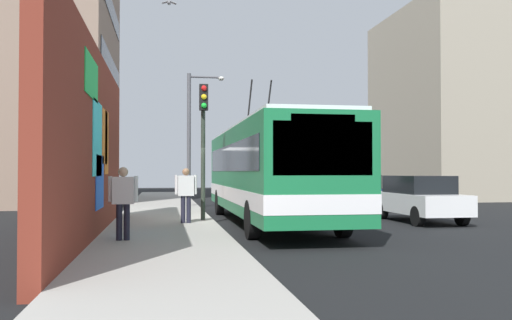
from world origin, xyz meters
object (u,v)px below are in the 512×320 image
object	(u,v)px
parked_car_navy	(354,191)
traffic_light	(203,129)
parked_car_white	(419,198)
street_lamp	(193,129)
city_bus	(268,170)
pedestrian_near_wall	(123,197)
pedestrian_at_curb	(186,191)

from	to	relation	value
parked_car_navy	traffic_light	distance (m)	9.88
parked_car_white	street_lamp	bearing A→B (deg)	42.34
parked_car_navy	street_lamp	distance (m)	7.94
city_bus	street_lamp	distance (m)	8.18
traffic_light	street_lamp	distance (m)	7.74
pedestrian_near_wall	traffic_light	bearing A→B (deg)	-24.54
pedestrian_near_wall	pedestrian_at_curb	bearing A→B (deg)	-21.96
pedestrian_near_wall	street_lamp	bearing A→B (deg)	-10.37
parked_car_white	parked_car_navy	world-z (taller)	same
city_bus	pedestrian_at_curb	xyz separation A→B (m)	(-0.87, 2.74, -0.65)
parked_car_navy	parked_car_white	bearing A→B (deg)	180.00
street_lamp	pedestrian_at_curb	bearing A→B (deg)	175.37
pedestrian_at_curb	city_bus	bearing A→B (deg)	-72.42
parked_car_navy	traffic_light	world-z (taller)	traffic_light
pedestrian_near_wall	pedestrian_at_curb	xyz separation A→B (m)	(3.96, -1.60, 0.00)
parked_car_navy	pedestrian_near_wall	world-z (taller)	pedestrian_near_wall
parked_car_white	traffic_light	size ratio (longest dim) A/B	0.95
pedestrian_at_curb	pedestrian_near_wall	bearing A→B (deg)	158.04
city_bus	street_lamp	world-z (taller)	street_lamp
parked_car_navy	pedestrian_at_curb	bearing A→B (deg)	131.51
parked_car_white	pedestrian_at_curb	bearing A→B (deg)	94.29
traffic_light	pedestrian_near_wall	bearing A→B (deg)	155.46
parked_car_white	traffic_light	bearing A→B (deg)	88.17
parked_car_navy	pedestrian_at_curb	xyz separation A→B (m)	(-7.03, 7.94, 0.30)
city_bus	traffic_light	bearing A→B (deg)	91.02
pedestrian_at_curb	street_lamp	bearing A→B (deg)	-4.63
parked_car_navy	pedestrian_at_curb	world-z (taller)	pedestrian_at_curb
parked_car_white	pedestrian_at_curb	size ratio (longest dim) A/B	2.51
pedestrian_at_curb	traffic_light	bearing A→B (deg)	-35.42
parked_car_navy	street_lamp	world-z (taller)	street_lamp
parked_car_white	pedestrian_at_curb	xyz separation A→B (m)	(-0.60, 7.94, 0.30)
pedestrian_at_curb	parked_car_white	bearing A→B (deg)	-85.71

